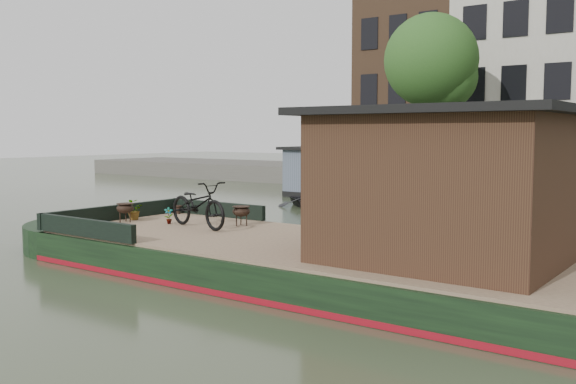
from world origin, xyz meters
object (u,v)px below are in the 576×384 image
Objects in this scene: cabin at (445,184)px; potted_plant_a at (169,216)px; dinghy at (322,198)px; brazier_front at (125,213)px; brazier_rear at (241,216)px; bicycle at (198,204)px.

potted_plant_a is (-6.60, 0.27, -1.04)m from cabin.
brazier_front is at bearing -146.24° from dinghy.
brazier_rear is (-5.11, 1.02, -1.01)m from cabin.
potted_plant_a is 0.11× the size of dinghy.
cabin reaches higher than brazier_rear.
brazier_rear is at bearing -129.61° from dinghy.
potted_plant_a is at bearing -153.47° from brazier_rear.
brazier_front is at bearing 112.36° from bicycle.
bicycle is 9.68m from dinghy.
cabin reaches higher than brazier_front.
brazier_front is 1.00× the size of brazier_rear.
dinghy is at bearing 101.79° from potted_plant_a.
bicycle is 4.42× the size of brazier_rear.
brazier_front is at bearing -159.04° from potted_plant_a.
potted_plant_a is (-0.94, 0.02, -0.32)m from bicycle.
potted_plant_a is 1.67m from brazier_rear.
brazier_rear reaches higher than potted_plant_a.
bicycle is 4.41× the size of brazier_front.
bicycle is 0.99m from potted_plant_a.
cabin is 6.69m from potted_plant_a.
cabin is 5.30m from brazier_rear.
brazier_front is at bearing -179.11° from cabin.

